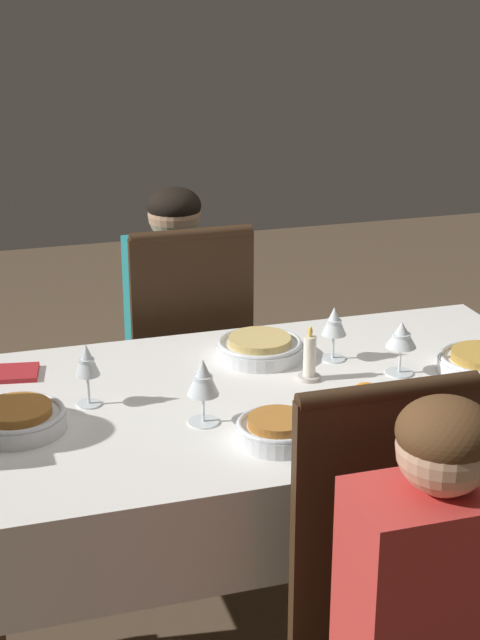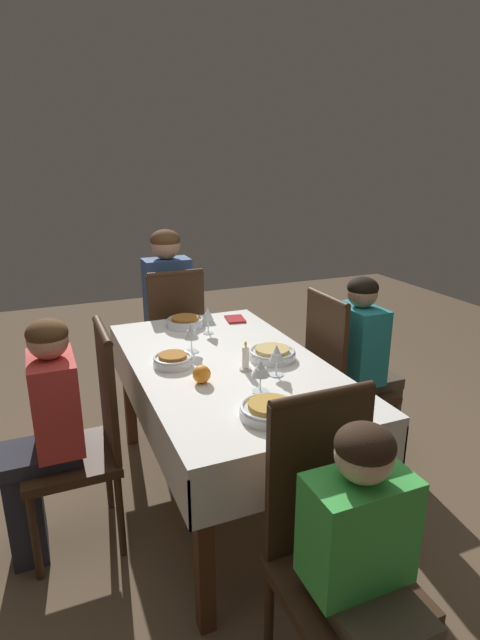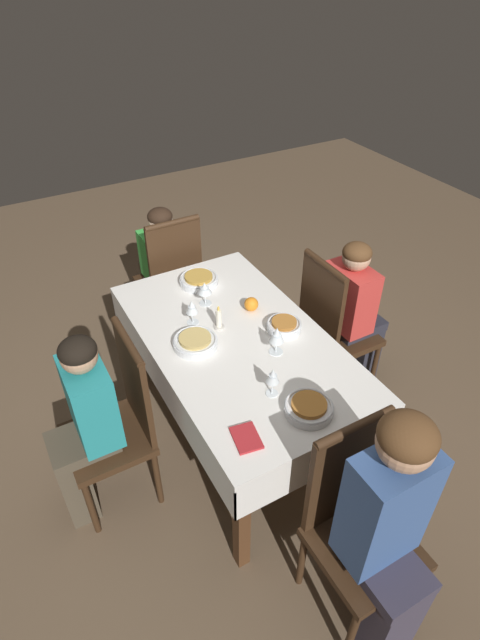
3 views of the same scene
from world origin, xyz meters
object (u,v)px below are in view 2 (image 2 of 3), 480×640
person_child_red (44,431)px  wine_glass_south (191,332)px  bowl_south (173,360)px  candle_centerpiece (246,360)px  chair_north (340,376)px  bowl_north (272,354)px  napkin_red_folded (235,319)px  dining_table (228,379)px  bowl_west (185,322)px  chair_west (174,337)px  person_child_teal (366,362)px  wine_glass_west (208,315)px  chair_east (334,543)px  orange_fruit (202,374)px  wine_glass_east (261,369)px  person_adult_denim (167,307)px  chair_south (86,433)px  bowl_east (270,410)px  wine_glass_north (276,354)px  person_child_green (368,580)px

person_child_red → wine_glass_south: 0.80m
bowl_south → candle_centerpiece: candle_centerpiece is taller
chair_north → person_child_red: size_ratio=0.95×
bowl_north → napkin_red_folded: bowl_north is taller
dining_table → chair_north: bearing=93.4°
bowl_west → wine_glass_south: (0.40, -0.09, 0.08)m
chair_west → candle_centerpiece: 1.15m
person_child_teal → bowl_west: size_ratio=4.97×
wine_glass_west → bowl_north: bearing=18.9°
chair_east → person_child_teal: bearing=49.9°
person_child_red → orange_fruit: (0.13, 0.65, 0.20)m
bowl_west → orange_fruit: orange_fruit is taller
wine_glass_east → orange_fruit: bearing=-132.4°
chair_west → napkin_red_folded: (0.42, 0.27, 0.21)m
person_adult_denim → bowl_west: person_adult_denim is taller
bowl_west → bowl_north: size_ratio=0.96×
chair_south → bowl_south: bearing=103.4°
bowl_east → person_child_teal: bearing=123.9°
chair_north → bowl_west: bearing=51.9°
bowl_east → chair_south: bearing=-129.4°
wine_glass_west → wine_glass_south: bearing=-36.0°
candle_centerpiece → orange_fruit: size_ratio=1.77×
bowl_south → wine_glass_south: bearing=134.7°
chair_west → wine_glass_west: size_ratio=6.56×
person_child_teal → wine_glass_west: bearing=64.2°
dining_table → chair_south: 0.68m
bowl_east → wine_glass_north: size_ratio=1.59×
wine_glass_east → person_adult_denim: bearing=-179.9°
person_child_red → bowl_south: 0.62m
wine_glass_north → chair_north: bearing=116.8°
dining_table → person_child_green: (1.17, -0.04, -0.10)m
person_child_red → orange_fruit: size_ratio=13.45×
bowl_north → napkin_red_folded: (-0.63, 0.07, -0.02)m
person_child_green → bowl_north: (-1.12, 0.25, 0.22)m
bowl_west → bowl_north: bearing=20.7°
chair_east → person_adult_denim: 2.16m
wine_glass_south → napkin_red_folded: 0.57m
chair_west → person_child_green: (2.17, -0.05, 0.01)m
chair_north → person_child_red: (0.08, -1.50, 0.05)m
bowl_south → wine_glass_west: bearing=140.3°
dining_table → chair_west: size_ratio=1.53×
wine_glass_south → napkin_red_folded: wine_glass_south is taller
chair_north → person_child_green: size_ratio=1.01×
chair_west → bowl_east: chair_west is taller
candle_centerpiece → chair_south: bearing=-96.4°
chair_east → person_adult_denim: person_adult_denim is taller
chair_south → person_child_red: 0.17m
chair_south → napkin_red_folded: 1.15m
wine_glass_east → wine_glass_north: bearing=132.6°
chair_east → wine_glass_north: chair_east is taller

